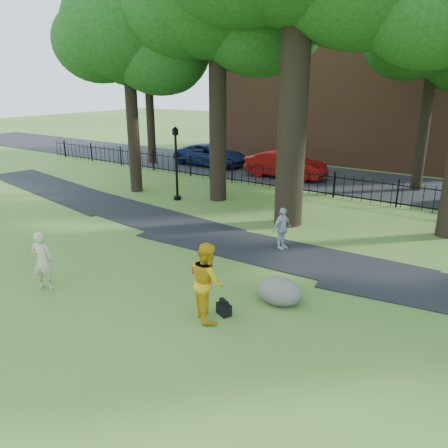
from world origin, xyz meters
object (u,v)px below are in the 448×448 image
Objects in this scene: red_sedan at (286,165)px; lamppost at (176,165)px; woman at (43,261)px; man at (207,281)px; boulder at (279,289)px.

lamppost is at bearing 162.11° from red_sedan.
woman is at bearing -52.92° from lamppost.
man is 2.09m from boulder.
boulder is (1.06, 1.70, -0.61)m from man.
lamppost is at bearing -95.90° from woman.
man reaches higher than woman.
red_sedan is (-1.14, 16.86, -0.05)m from woman.
lamppost is at bearing 144.20° from boulder.
red_sedan is at bearing -31.89° from man.
red_sedan is at bearing 116.24° from boulder.
boulder is 0.26× the size of red_sedan.
man is at bearing -121.93° from boulder.
boulder is (5.70, 2.98, -0.48)m from woman.
red_sedan is (-5.79, 15.58, -0.18)m from man.
man reaches higher than red_sedan.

